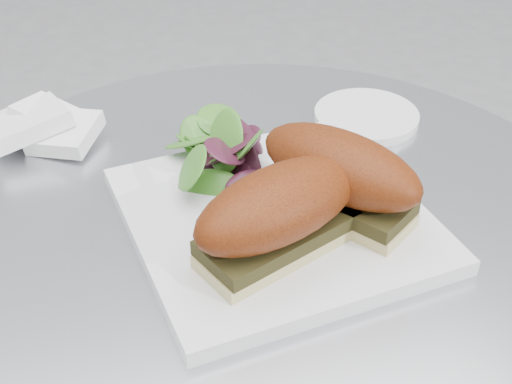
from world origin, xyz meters
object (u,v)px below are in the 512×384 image
plate (276,218)px  sandwich_right (340,174)px  sandwich_left (279,212)px  saucer (366,116)px

plate → sandwich_right: bearing=-13.0°
sandwich_left → saucer: bearing=28.4°
sandwich_right → plate: bearing=-140.0°
sandwich_right → saucer: size_ratio=1.42×
plate → saucer: size_ratio=2.18×
plate → saucer: plate is taller
plate → sandwich_right: size_ratio=1.53×
sandwich_left → saucer: sandwich_left is taller
sandwich_left → sandwich_right: same height
sandwich_right → saucer: bearing=113.5°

